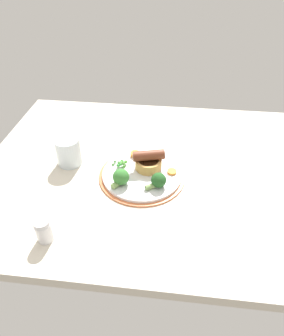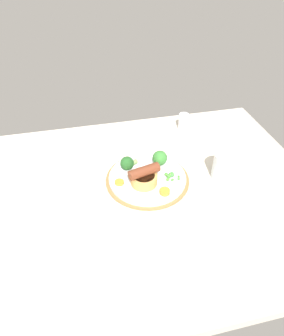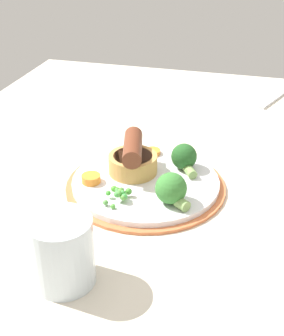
# 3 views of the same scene
# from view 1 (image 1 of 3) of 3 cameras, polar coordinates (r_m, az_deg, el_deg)

# --- Properties ---
(dining_table) EXTENTS (1.10, 0.80, 0.03)m
(dining_table) POSITION_cam_1_polar(r_m,az_deg,el_deg) (0.93, 3.52, -0.64)
(dining_table) COLOR beige
(dining_table) RESTS_ON ground
(dinner_plate) EXTENTS (0.25, 0.25, 0.01)m
(dinner_plate) POSITION_cam_1_polar(r_m,az_deg,el_deg) (0.88, -0.02, -1.32)
(dinner_plate) COLOR #CC6B3D
(dinner_plate) RESTS_ON dining_table
(sausage_pudding) EXTENTS (0.10, 0.08, 0.06)m
(sausage_pudding) POSITION_cam_1_polar(r_m,az_deg,el_deg) (0.88, 1.25, 1.30)
(sausage_pudding) COLOR tan
(sausage_pudding) RESTS_ON dinner_plate
(pea_pile) EXTENTS (0.05, 0.04, 0.02)m
(pea_pile) POSITION_cam_1_polar(r_m,az_deg,el_deg) (0.90, -4.08, 0.84)
(pea_pile) COLOR #49983B
(pea_pile) RESTS_ON dinner_plate
(broccoli_floret_near) EXTENTS (0.06, 0.05, 0.04)m
(broccoli_floret_near) POSITION_cam_1_polar(r_m,az_deg,el_deg) (0.82, 3.15, -2.41)
(broccoli_floret_near) COLOR #235623
(broccoli_floret_near) RESTS_ON dinner_plate
(broccoli_floret_far) EXTENTS (0.05, 0.06, 0.05)m
(broccoli_floret_far) POSITION_cam_1_polar(r_m,az_deg,el_deg) (0.83, -4.08, -1.76)
(broccoli_floret_far) COLOR #387A33
(broccoli_floret_far) RESTS_ON dinner_plate
(carrot_slice_1) EXTENTS (0.04, 0.04, 0.01)m
(carrot_slice_1) POSITION_cam_1_polar(r_m,az_deg,el_deg) (0.94, -1.31, 2.64)
(carrot_slice_1) COLOR orange
(carrot_slice_1) RESTS_ON dinner_plate
(carrot_slice_2) EXTENTS (0.04, 0.04, 0.01)m
(carrot_slice_2) POSITION_cam_1_polar(r_m,az_deg,el_deg) (0.88, 5.72, -0.70)
(carrot_slice_2) COLOR orange
(carrot_slice_2) RESTS_ON dinner_plate
(drinking_glass) EXTENTS (0.08, 0.08, 0.09)m
(drinking_glass) POSITION_cam_1_polar(r_m,az_deg,el_deg) (0.94, -13.82, 3.09)
(drinking_glass) COLOR silver
(drinking_glass) RESTS_ON dining_table
(salt_shaker) EXTENTS (0.04, 0.04, 0.06)m
(salt_shaker) POSITION_cam_1_polar(r_m,az_deg,el_deg) (0.74, -18.20, -11.24)
(salt_shaker) COLOR silver
(salt_shaker) RESTS_ON dining_table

